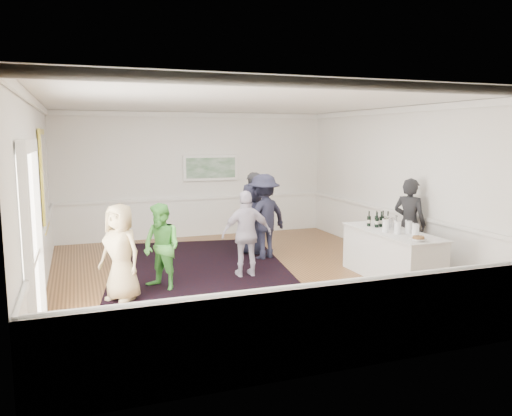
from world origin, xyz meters
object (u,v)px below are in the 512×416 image
object	(u,v)px
serving_table	(391,255)
guest_green	(162,247)
guest_tan	(120,252)
guest_dark_b	(252,212)
ice_bucket	(390,223)
guest_navy	(252,218)
guest_lilac	(247,234)
guest_dark_a	(264,217)
nut_bowl	(418,239)
bartender	(409,224)

from	to	relation	value
serving_table	guest_green	distance (m)	4.14
guest_tan	guest_dark_b	size ratio (longest dim) A/B	0.87
guest_tan	ice_bucket	size ratio (longest dim) A/B	5.99
guest_dark_b	guest_navy	bearing A→B (deg)	50.06
ice_bucket	guest_navy	bearing A→B (deg)	125.76
guest_lilac	guest_dark_a	world-z (taller)	guest_dark_a
serving_table	guest_green	world-z (taller)	guest_green
ice_bucket	guest_green	bearing A→B (deg)	171.80
serving_table	guest_dark_b	xyz separation A→B (m)	(-1.65, 2.98, 0.45)
serving_table	guest_navy	world-z (taller)	guest_navy
ice_bucket	guest_dark_b	bearing A→B (deg)	121.79
guest_green	guest_dark_b	xyz separation A→B (m)	(2.40, 2.19, 0.16)
ice_bucket	nut_bowl	distance (m)	1.09
guest_dark_a	guest_navy	distance (m)	0.53
serving_table	guest_tan	distance (m)	4.79
serving_table	guest_tan	bearing A→B (deg)	174.81
guest_dark_a	nut_bowl	distance (m)	3.46
guest_dark_b	nut_bowl	world-z (taller)	guest_dark_b
serving_table	guest_tan	xyz separation A→B (m)	(-4.75, 0.43, 0.33)
guest_dark_b	ice_bucket	bearing A→B (deg)	102.39
serving_table	guest_dark_a	world-z (taller)	guest_dark_a
guest_dark_a	guest_tan	bearing A→B (deg)	8.36
serving_table	nut_bowl	xyz separation A→B (m)	(-0.11, -0.88, 0.48)
guest_tan	guest_dark_a	world-z (taller)	guest_dark_a
guest_dark_b	guest_navy	size ratio (longest dim) A/B	1.13
guest_green	guest_dark_b	bearing A→B (deg)	96.03
guest_tan	nut_bowl	distance (m)	4.82
guest_lilac	serving_table	bearing A→B (deg)	160.55
guest_tan	guest_dark_a	size ratio (longest dim) A/B	0.86
bartender	nut_bowl	distance (m)	1.62
guest_dark_b	guest_navy	distance (m)	0.29
guest_dark_a	nut_bowl	size ratio (longest dim) A/B	7.07
guest_dark_a	ice_bucket	bearing A→B (deg)	109.05
guest_dark_b	nut_bowl	bearing A→B (deg)	92.25
nut_bowl	guest_lilac	bearing A→B (deg)	140.62
guest_tan	guest_lilac	world-z (taller)	guest_lilac
serving_table	bartender	bearing A→B (deg)	34.07
guest_tan	guest_lilac	bearing A→B (deg)	62.22
guest_tan	nut_bowl	xyz separation A→B (m)	(4.64, -1.31, 0.15)
nut_bowl	guest_dark_a	bearing A→B (deg)	116.55
guest_lilac	guest_dark_a	xyz separation A→B (m)	(0.78, 1.18, 0.10)
guest_green	nut_bowl	bearing A→B (deg)	30.69
guest_navy	nut_bowl	world-z (taller)	guest_navy
guest_tan	guest_navy	xyz separation A→B (m)	(3.01, 2.29, 0.01)
guest_tan	guest_green	xyz separation A→B (m)	(0.71, 0.36, -0.04)
guest_green	guest_tan	bearing A→B (deg)	-99.52
bartender	guest_dark_b	xyz separation A→B (m)	(-2.38, 2.48, 0.00)
bartender	guest_dark_a	distance (m)	2.95
bartender	nut_bowl	world-z (taller)	bartender
serving_table	bartender	xyz separation A→B (m)	(0.74, 0.50, 0.45)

